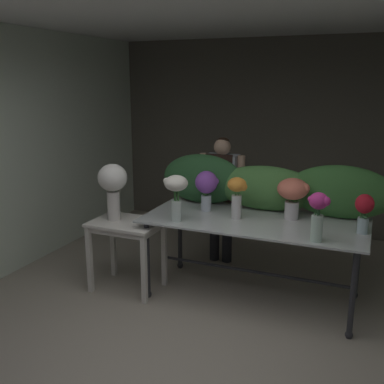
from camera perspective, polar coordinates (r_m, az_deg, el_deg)
name	(u,v)px	position (r m, az deg, el deg)	size (l,w,h in m)	color
ground_plane	(239,277)	(5.20, 5.98, -10.80)	(8.78, 8.78, 0.00)	#9E9384
wall_back	(281,136)	(6.71, 11.28, 7.02)	(5.08, 0.12, 2.78)	#5B564C
wall_left	(51,144)	(6.01, -17.62, 5.84)	(0.12, 4.11, 2.78)	silver
ceiling_slab	(246,12)	(4.77, 6.91, 21.91)	(5.20, 4.11, 0.12)	silver
display_table_glass	(253,230)	(4.50, 7.86, -4.84)	(2.17, 1.01, 0.85)	silver
side_table_white	(127,231)	(4.74, -8.35, -5.00)	(0.73, 0.53, 0.76)	silver
florist	(221,188)	(5.35, 3.79, 0.58)	(0.56, 0.24, 1.53)	#232328
foliage_backdrop	(270,186)	(4.74, 9.95, 0.71)	(2.46, 0.31, 0.55)	#28562D
vase_crimson_carnations	(364,210)	(4.25, 21.13, -2.19)	(0.16, 0.16, 0.36)	silver
vase_violet_ranunculus	(207,186)	(4.65, 1.88, 0.78)	(0.25, 0.24, 0.43)	silver
vase_coral_hydrangea	(293,193)	(4.48, 12.77, -0.12)	(0.32, 0.30, 0.41)	silver
vase_magenta_freesia	(318,213)	(3.90, 15.81, -2.62)	(0.19, 0.16, 0.43)	silver
vase_ivory_snapdragons	(176,191)	(4.30, -2.07, 0.17)	(0.24, 0.23, 0.46)	silver
vase_sunset_dahlias	(237,193)	(4.41, 5.75, -0.14)	(0.20, 0.19, 0.42)	silver
vase_white_roses_tall	(113,184)	(4.67, -10.08, 0.97)	(0.30, 0.30, 0.60)	silver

